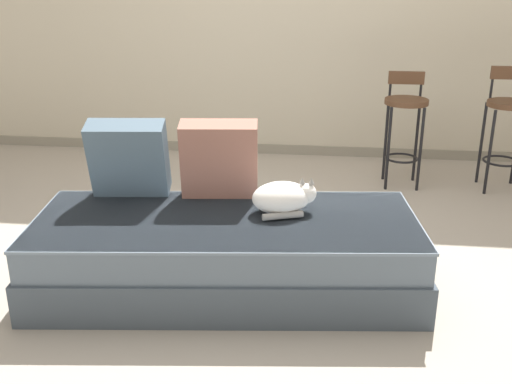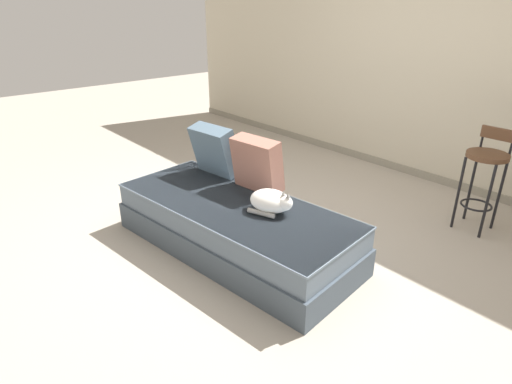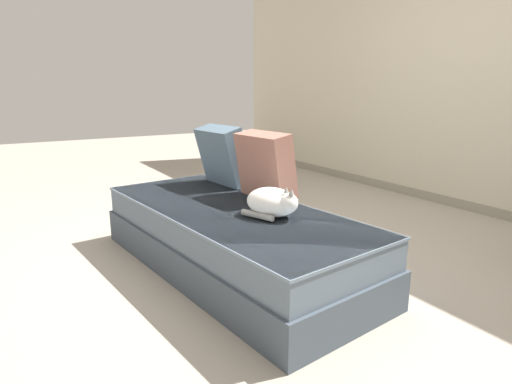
% 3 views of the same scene
% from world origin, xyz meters
% --- Properties ---
extents(ground_plane, '(16.00, 16.00, 0.00)m').
position_xyz_m(ground_plane, '(0.00, 0.00, 0.00)').
color(ground_plane, '#A89E8E').
rests_on(ground_plane, ground).
extents(wall_back_panel, '(8.00, 0.10, 2.60)m').
position_xyz_m(wall_back_panel, '(0.00, 2.25, 1.30)').
color(wall_back_panel, beige).
rests_on(wall_back_panel, ground).
extents(wall_baseboard_trim, '(8.00, 0.02, 0.09)m').
position_xyz_m(wall_baseboard_trim, '(0.00, 2.20, 0.04)').
color(wall_baseboard_trim, gray).
rests_on(wall_baseboard_trim, ground).
extents(couch, '(2.15, 1.08, 0.42)m').
position_xyz_m(couch, '(0.00, -0.40, 0.21)').
color(couch, '#44505B').
rests_on(couch, ground).
extents(throw_pillow_corner, '(0.46, 0.31, 0.46)m').
position_xyz_m(throw_pillow_corner, '(-0.60, -0.14, 0.65)').
color(throw_pillow_corner, '#4C6070').
rests_on(throw_pillow_corner, couch).
extents(throw_pillow_middle, '(0.46, 0.27, 0.45)m').
position_xyz_m(throw_pillow_middle, '(-0.09, -0.08, 0.64)').
color(throw_pillow_middle, '#936051').
rests_on(throw_pillow_middle, couch).
extents(cat, '(0.38, 0.33, 0.20)m').
position_xyz_m(cat, '(0.30, -0.28, 0.50)').
color(cat, white).
rests_on(cat, couch).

